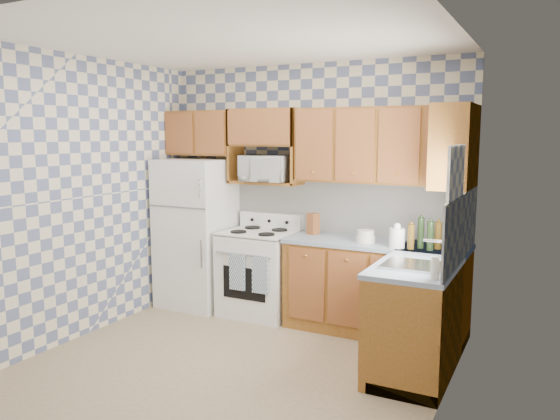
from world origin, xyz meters
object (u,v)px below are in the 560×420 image
Objects in this scene: refrigerator at (197,233)px; stove_body at (259,274)px; microwave at (266,168)px; electric_kettle at (397,238)px.

refrigerator reaches higher than stove_body.
microwave is (0.83, 0.13, 0.75)m from refrigerator.
refrigerator is 3.26× the size of microwave.
stove_body is at bearing -108.23° from microwave.
stove_body is (0.80, 0.03, -0.39)m from refrigerator.
stove_body is 1.74× the size of microwave.
microwave reaches higher than stove_body.
microwave is at bearing 9.20° from refrigerator.
microwave reaches higher than electric_kettle.
refrigerator is at bearing -176.90° from microwave.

